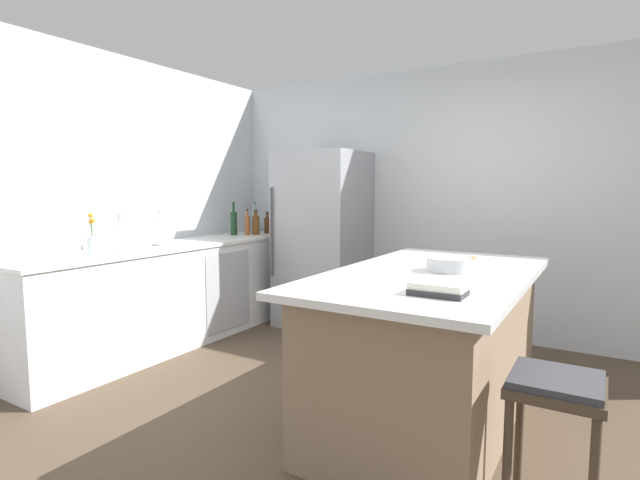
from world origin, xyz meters
TOP-DOWN VIEW (x-y plane):
  - ground_plane at (0.00, 0.00)m, footprint 7.20×7.20m
  - wall_rear at (0.00, 2.25)m, footprint 6.00×0.10m
  - wall_left at (-2.45, 0.00)m, footprint 0.10×6.00m
  - counter_run_left at (-2.07, 0.60)m, footprint 0.68×3.02m
  - kitchen_island at (0.47, 0.31)m, footprint 1.08×2.00m
  - refrigerator at (-1.19, 1.82)m, footprint 0.82×0.79m
  - bar_stool at (1.21, -0.37)m, footprint 0.36×0.36m
  - sink_faucet at (-2.12, 0.09)m, footprint 0.15×0.05m
  - flower_vase at (-2.02, -0.23)m, footprint 0.09×0.09m
  - paper_towel_roll at (-2.08, 0.46)m, footprint 0.14×0.14m
  - soda_bottle at (-1.98, 2.00)m, footprint 0.07×0.07m
  - syrup_bottle at (-1.98, 1.91)m, footprint 0.07×0.07m
  - gin_bottle at (-2.09, 1.81)m, footprint 0.07×0.07m
  - whiskey_bottle at (-1.99, 1.72)m, footprint 0.08×0.08m
  - vinegar_bottle at (-2.02, 1.61)m, footprint 0.06×0.06m
  - wine_bottle at (-2.14, 1.53)m, footprint 0.07×0.07m
  - cookbook_stack at (0.69, -0.30)m, footprint 0.25×0.16m
  - mixing_bowl at (0.55, 0.36)m, footprint 0.27×0.27m
  - cutting_board at (0.43, 0.86)m, footprint 0.29×0.20m

SIDE VIEW (x-z plane):
  - ground_plane at x=0.00m, z-range 0.00..0.00m
  - counter_run_left at x=-2.07m, z-range 0.00..0.92m
  - kitchen_island at x=0.47m, z-range 0.01..0.94m
  - bar_stool at x=1.21m, z-range 0.21..0.89m
  - refrigerator at x=-1.19m, z-range 0.00..1.80m
  - cutting_board at x=0.43m, z-range 0.93..0.95m
  - cookbook_stack at x=0.69m, z-range 0.93..0.99m
  - mixing_bowl at x=0.55m, z-range 0.93..1.02m
  - flower_vase at x=-2.02m, z-range 0.85..1.17m
  - syrup_bottle at x=-1.98m, z-range 0.90..1.14m
  - whiskey_bottle at x=-1.99m, z-range 0.90..1.17m
  - vinegar_bottle at x=-2.02m, z-range 0.89..1.18m
  - soda_bottle at x=-1.98m, z-range 0.88..1.20m
  - paper_towel_roll at x=-2.08m, z-range 0.90..1.21m
  - wine_bottle at x=-2.14m, z-range 0.88..1.24m
  - gin_bottle at x=-2.09m, z-range 0.89..1.23m
  - sink_faucet at x=-2.12m, z-range 0.93..1.23m
  - wall_rear at x=0.00m, z-range 0.00..2.60m
  - wall_left at x=-2.45m, z-range 0.00..2.60m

